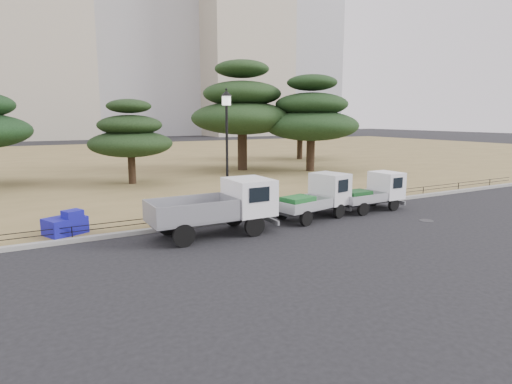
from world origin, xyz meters
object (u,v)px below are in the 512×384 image
truck_large (220,205)px  truck_kei_rear (374,192)px  truck_kei_front (317,197)px  tarp_pile (66,224)px  street_lamp (227,133)px

truck_large → truck_kei_rear: 8.16m
truck_large → truck_kei_front: size_ratio=1.23×
truck_kei_rear → tarp_pile: bearing=169.9°
tarp_pile → truck_large: bearing=-24.1°
truck_large → street_lamp: street_lamp is taller
truck_large → truck_kei_front: (4.79, 0.43, -0.19)m
street_lamp → truck_kei_rear: bearing=-11.1°
street_lamp → tarp_pile: bearing=175.8°
truck_kei_rear → street_lamp: (-6.97, 1.37, 2.83)m
truck_large → truck_kei_front: 4.81m
street_lamp → tarp_pile: 7.04m
street_lamp → truck_kei_front: bearing=-20.9°
truck_large → street_lamp: (1.18, 1.81, 2.57)m
truck_kei_front → street_lamp: bearing=147.3°
truck_large → tarp_pile: bearing=155.6°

